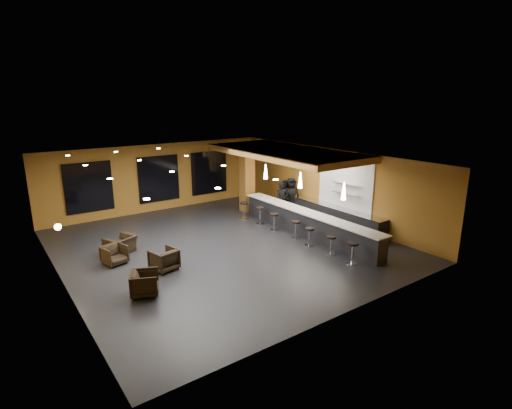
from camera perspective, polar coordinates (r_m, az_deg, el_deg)
floor at (r=16.41m, az=-4.69°, el=-6.00°), size 12.00×13.00×0.10m
ceiling at (r=15.48m, az=-4.97°, el=6.52°), size 12.00×13.00×0.10m
wall_back at (r=21.60m, az=-13.83°, el=3.77°), size 12.00×0.10×3.50m
wall_front at (r=11.03m, az=13.12°, el=-7.18°), size 12.00×0.10×3.50m
wall_left at (r=13.91m, az=-26.77°, el=-3.74°), size 0.10×13.00×3.50m
wall_right at (r=19.55m, az=10.57°, el=2.78°), size 0.10×13.00×3.50m
wood_soffit at (r=18.61m, az=4.14°, el=7.41°), size 3.60×8.00×0.28m
window_left at (r=20.50m, az=-22.78°, el=2.27°), size 2.20×0.06×2.40m
window_center at (r=21.51m, az=-13.71°, el=3.59°), size 2.20×0.06×2.40m
window_right at (r=22.77m, az=-6.71°, el=4.55°), size 2.20×0.06×2.40m
tile_backsplash at (r=18.77m, az=12.61°, el=2.94°), size 0.06×3.20×2.40m
bar_counter at (r=17.55m, az=7.26°, el=-2.74°), size 0.60×8.00×1.00m
bar_top at (r=17.40m, az=7.32°, el=-1.10°), size 0.78×8.10×0.05m
prep_counter at (r=19.26m, az=10.62°, el=-1.47°), size 0.70×6.00×0.86m
prep_top at (r=19.14m, az=10.69°, el=-0.16°), size 0.72×6.00×0.03m
wall_shelf_lower at (r=18.63m, az=12.70°, el=1.57°), size 0.30×1.50×0.03m
wall_shelf_upper at (r=18.53m, az=12.78°, el=2.93°), size 0.30×1.50×0.03m
column at (r=20.72m, az=-1.29°, el=3.73°), size 0.60×0.60×3.50m
wall_sconce at (r=14.39m, az=-26.46°, el=-2.89°), size 0.22×0.22×0.22m
pendant_0 at (r=15.71m, az=12.43°, el=1.89°), size 0.20×0.20×0.70m
pendant_1 at (r=17.43m, az=6.35°, el=3.46°), size 0.20×0.20×0.70m
pendant_2 at (r=19.33m, az=1.39°, el=4.71°), size 0.20×0.20×0.70m
staff_a at (r=19.90m, az=3.71°, el=0.67°), size 0.76×0.64×1.77m
staff_b at (r=20.55m, az=4.23°, el=1.09°), size 0.95×0.80×1.74m
staff_c at (r=20.51m, az=5.04°, el=1.25°), size 1.08×0.90×1.89m
armchair_a at (r=12.83m, az=-15.61°, el=-10.77°), size 1.09×1.07×0.75m
armchair_b at (r=14.38m, az=-13.01°, el=-7.66°), size 0.99×1.00×0.77m
armchair_c at (r=15.36m, az=-19.57°, el=-6.78°), size 0.91×0.93×0.70m
armchair_d at (r=16.34m, az=-18.79°, el=-5.46°), size 1.30×1.23×0.67m
bar_stool_0 at (r=14.84m, az=13.64°, el=-6.37°), size 0.42×0.42×0.82m
bar_stool_1 at (r=15.59m, az=10.70°, el=-5.38°), size 0.36×0.36×0.72m
bar_stool_2 at (r=16.27m, az=7.63°, el=-4.26°), size 0.39×0.39×0.76m
bar_stool_3 at (r=17.04m, az=5.73°, el=-3.26°), size 0.39×0.39×0.78m
bar_stool_4 at (r=17.98m, az=2.63°, el=-2.17°), size 0.40×0.40×0.79m
bar_stool_5 at (r=18.86m, az=0.60°, el=-1.26°), size 0.41×0.41×0.82m
bar_stool_6 at (r=19.65m, az=-1.69°, el=-0.53°), size 0.43×0.43×0.85m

